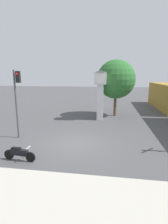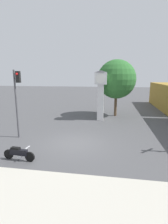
# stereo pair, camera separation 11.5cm
# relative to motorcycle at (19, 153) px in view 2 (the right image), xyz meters

# --- Properties ---
(ground_plane) EXTENTS (120.00, 120.00, 0.00)m
(ground_plane) POSITION_rel_motorcycle_xyz_m (2.51, 2.83, -0.39)
(ground_plane) COLOR #4C4C4F
(motorcycle) EXTENTS (1.86, 0.40, 0.82)m
(motorcycle) POSITION_rel_motorcycle_xyz_m (0.00, 0.00, 0.00)
(motorcycle) COLOR black
(motorcycle) RESTS_ON ground_plane
(clock_tower) EXTENTS (1.40, 1.40, 5.03)m
(clock_tower) POSITION_rel_motorcycle_xyz_m (3.76, 9.57, 2.95)
(clock_tower) COLOR white
(clock_tower) RESTS_ON ground_plane
(traffic_light) EXTENTS (0.50, 0.35, 4.94)m
(traffic_light) POSITION_rel_motorcycle_xyz_m (-1.77, 3.36, 2.97)
(traffic_light) COLOR #47474C
(traffic_light) RESTS_ON ground_plane
(street_tree) EXTENTS (4.26, 4.26, 6.26)m
(street_tree) POSITION_rel_motorcycle_xyz_m (5.33, 11.72, 3.72)
(street_tree) COLOR brown
(street_tree) RESTS_ON ground_plane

